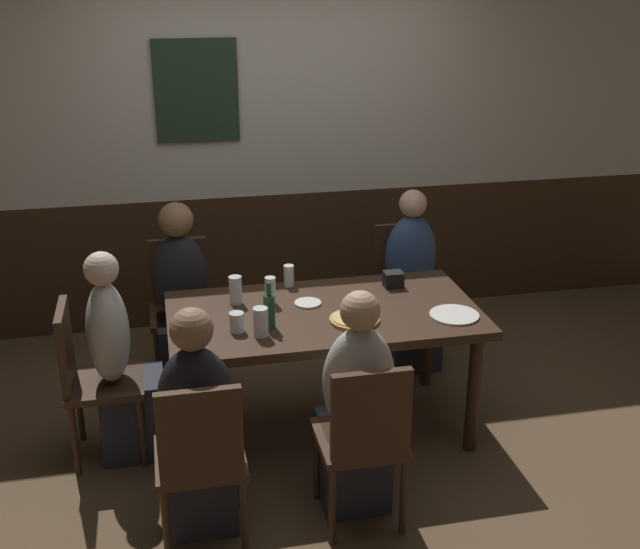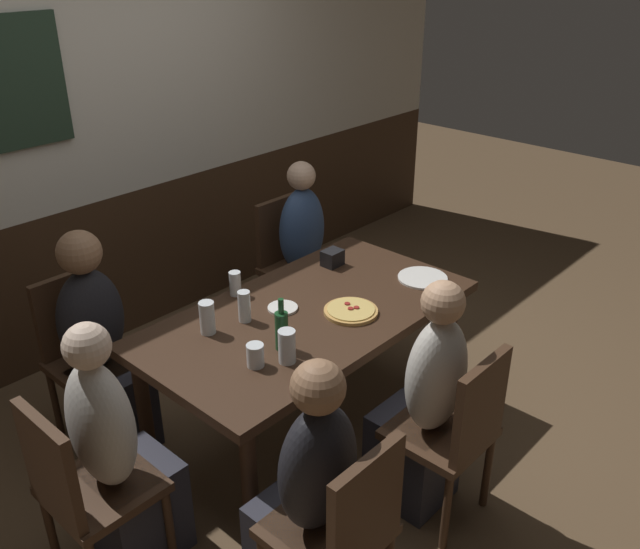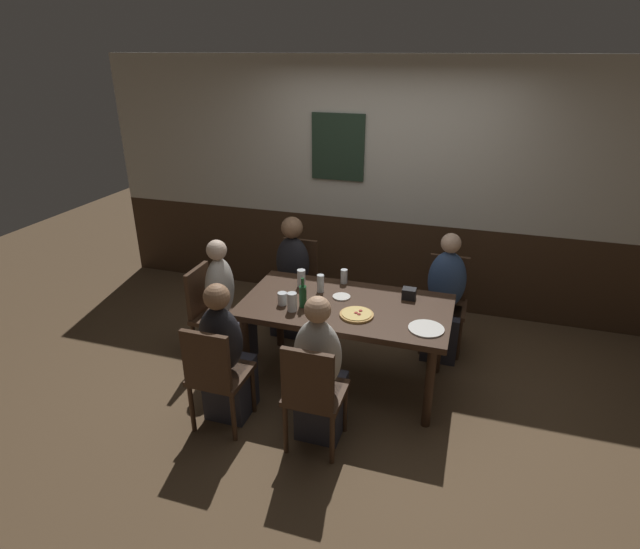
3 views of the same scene
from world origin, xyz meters
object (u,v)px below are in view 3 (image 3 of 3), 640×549
beer_bottle_green (303,296)px  condiment_caddy (409,294)px  pizza (357,315)px  beer_glass_half (292,303)px  chair_left_far (297,278)px  pint_glass_amber (321,285)px  person_mid_near (320,379)px  tumbler_short (344,277)px  tumbler_water (301,280)px  person_left_near (226,362)px  person_head_west (227,312)px  chair_mid_near (313,391)px  plate_white_small (341,297)px  plate_white_large (426,329)px  chair_right_far (445,298)px  dining_table (346,313)px  chair_left_near (215,372)px  chair_head_west (210,309)px  person_right_far (444,306)px  person_left_far (292,284)px  beer_glass_tall (282,299)px

beer_bottle_green → condiment_caddy: size_ratio=2.27×
pizza → beer_glass_half: size_ratio=1.74×
chair_left_far → condiment_caddy: size_ratio=8.00×
beer_glass_half → pint_glass_amber: pint_glass_amber is taller
person_mid_near → tumbler_short: (-0.12, 1.10, 0.31)m
tumbler_water → person_left_near: bearing=-107.5°
chair_left_far → person_head_west: 0.94m
chair_mid_near → plate_white_small: (-0.07, 0.97, 0.25)m
chair_left_far → tumbler_short: 0.84m
person_left_near → person_mid_near: size_ratio=0.99×
pizza → chair_left_far: bearing=130.1°
plate_white_large → tumbler_water: bearing=159.7°
chair_right_far → tumbler_short: bearing=-151.1°
dining_table → person_head_west: person_head_west is taller
person_head_west → condiment_caddy: size_ratio=10.59×
beer_bottle_green → chair_left_near: bearing=-120.3°
person_left_near → condiment_caddy: (1.21, 0.96, 0.30)m
pint_glass_amber → plate_white_large: (0.94, -0.37, -0.06)m
tumbler_water → pint_glass_amber: bearing=-13.0°
chair_right_far → beer_bottle_green: 1.51m
tumbler_water → plate_white_large: bearing=-20.3°
beer_bottle_green → condiment_caddy: bearing=26.9°
beer_glass_half → pint_glass_amber: 0.41m
person_head_west → pint_glass_amber: (0.83, 0.16, 0.32)m
person_left_near → pint_glass_amber: bearing=61.3°
chair_head_west → person_head_west: bearing=0.0°
condiment_caddy → tumbler_water: bearing=-176.7°
chair_right_far → plate_white_large: bearing=-93.8°
pizza → beer_glass_half: 0.51m
chair_mid_near → beer_glass_half: size_ratio=5.75×
chair_left_far → person_mid_near: bearing=-64.8°
person_mid_near → tumbler_water: (-0.46, 0.91, 0.32)m
chair_head_west → dining_table: bearing=0.0°
chair_left_far → person_right_far: 1.49m
tumbler_water → beer_bottle_green: beer_bottle_green is taller
tumbler_short → person_left_far: bearing=152.9°
chair_left_near → beer_glass_tall: 0.81m
person_right_far → tumbler_water: bearing=-157.2°
beer_bottle_green → tumbler_water: bearing=111.4°
chair_head_west → pint_glass_amber: size_ratio=5.68×
chair_head_west → person_mid_near: 1.44m
pizza → condiment_caddy: 0.54m
chair_right_far → person_right_far: (-0.00, -0.16, -0.00)m
tumbler_short → tumbler_water: size_ratio=0.81×
pizza → beer_bottle_green: bearing=177.2°
tumbler_short → plate_white_large: 1.00m
beer_bottle_green → plate_white_small: 0.37m
pint_glass_amber → tumbler_water: size_ratio=0.98×
beer_glass_tall → beer_bottle_green: 0.18m
chair_mid_near → beer_bottle_green: bearing=113.8°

